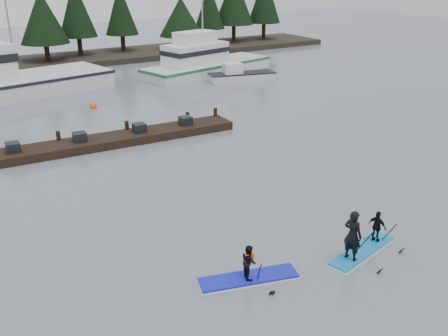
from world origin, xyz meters
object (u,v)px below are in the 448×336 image
fishing_boat_medium (205,68)px  paddleboard_duo (361,237)px  paddleboard_solo (249,270)px  floating_dock (115,140)px

fishing_boat_medium → paddleboard_duo: (-11.36, -30.64, 0.13)m
paddleboard_solo → paddleboard_duo: size_ratio=1.01×
floating_dock → paddleboard_duo: 16.37m
paddleboard_solo → paddleboard_duo: bearing=5.0°
floating_dock → paddleboard_solo: 15.28m
fishing_boat_medium → paddleboard_solo: fishing_boat_medium is taller
floating_dock → paddleboard_duo: (3.10, -16.06, 0.46)m
paddleboard_solo → floating_dock: bearing=101.7°
floating_dock → paddleboard_solo: size_ratio=4.30×
fishing_boat_medium → paddleboard_duo: 32.67m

